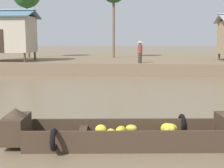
# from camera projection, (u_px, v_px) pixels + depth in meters

# --- Properties ---
(ground_plane) EXTENTS (300.00, 300.00, 0.00)m
(ground_plane) POSITION_uv_depth(u_px,v_px,m) (141.00, 103.00, 12.51)
(ground_plane) COLOR #726047
(riverbank_strip) EXTENTS (160.00, 20.00, 0.94)m
(riverbank_strip) POSITION_uv_depth(u_px,v_px,m) (138.00, 61.00, 31.45)
(riverbank_strip) COLOR #756047
(riverbank_strip) RESTS_ON ground
(banana_boat) EXTENTS (5.92, 2.15, 0.95)m
(banana_boat) POSITION_uv_depth(u_px,v_px,m) (125.00, 133.00, 7.43)
(banana_boat) COLOR #3D2D21
(banana_boat) RESTS_ON ground
(stilt_house_left) EXTENTS (5.00, 3.24, 4.16)m
(stilt_house_left) POSITION_uv_depth(u_px,v_px,m) (6.00, 34.00, 24.22)
(stilt_house_left) COLOR #4C3826
(stilt_house_left) RESTS_ON riverbank_strip
(vendor_person) EXTENTS (0.44, 0.44, 1.66)m
(vendor_person) POSITION_uv_depth(u_px,v_px,m) (140.00, 51.00, 22.25)
(vendor_person) COLOR #332D28
(vendor_person) RESTS_ON riverbank_strip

